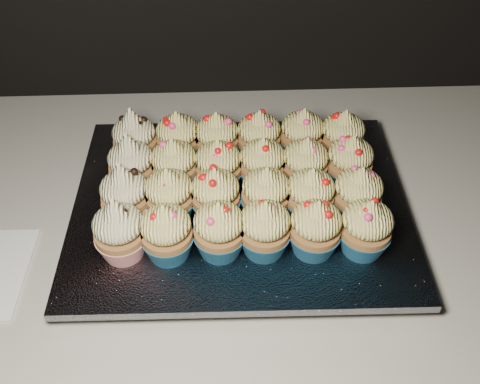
{
  "coord_description": "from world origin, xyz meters",
  "views": [
    {
      "loc": [
        -0.26,
        1.19,
        1.45
      ],
      "look_at": [
        -0.24,
        1.69,
        0.95
      ],
      "focal_mm": 40.0,
      "sensor_mm": 36.0,
      "label": 1
    }
  ],
  "objects": [
    {
      "name": "cupcake_4",
      "position": [
        -0.15,
        1.6,
        0.97
      ],
      "size": [
        0.06,
        0.06,
        0.08
      ],
      "color": "#1B5B82",
      "rests_on": "foil_lining"
    },
    {
      "name": "cupcake_19",
      "position": [
        -0.32,
        1.78,
        0.97
      ],
      "size": [
        0.06,
        0.06,
        0.08
      ],
      "color": "#1B5B82",
      "rests_on": "foil_lining"
    },
    {
      "name": "cupcake_14",
      "position": [
        -0.27,
        1.72,
        0.97
      ],
      "size": [
        0.06,
        0.06,
        0.08
      ],
      "color": "#1B5B82",
      "rests_on": "foil_lining"
    },
    {
      "name": "cupcake_5",
      "position": [
        -0.09,
        1.6,
        0.97
      ],
      "size": [
        0.06,
        0.06,
        0.08
      ],
      "color": "#1B5B82",
      "rests_on": "foil_lining"
    },
    {
      "name": "cupcake_21",
      "position": [
        -0.21,
        1.78,
        0.97
      ],
      "size": [
        0.06,
        0.06,
        0.08
      ],
      "color": "#1B5B82",
      "rests_on": "foil_lining"
    },
    {
      "name": "cupcake_0",
      "position": [
        -0.38,
        1.61,
        0.97
      ],
      "size": [
        0.06,
        0.06,
        0.1
      ],
      "color": "red",
      "rests_on": "foil_lining"
    },
    {
      "name": "cupcake_23",
      "position": [
        -0.09,
        1.77,
        0.97
      ],
      "size": [
        0.06,
        0.06,
        0.08
      ],
      "color": "#1B5B82",
      "rests_on": "foil_lining"
    },
    {
      "name": "cupcake_12",
      "position": [
        -0.38,
        1.72,
        0.97
      ],
      "size": [
        0.06,
        0.06,
        0.1
      ],
      "color": "red",
      "rests_on": "foil_lining"
    },
    {
      "name": "cupcake_9",
      "position": [
        -0.21,
        1.66,
        0.97
      ],
      "size": [
        0.06,
        0.06,
        0.08
      ],
      "color": "#1B5B82",
      "rests_on": "foil_lining"
    },
    {
      "name": "cupcake_18",
      "position": [
        -0.38,
        1.78,
        0.97
      ],
      "size": [
        0.06,
        0.06,
        0.1
      ],
      "color": "red",
      "rests_on": "foil_lining"
    },
    {
      "name": "cupcake_22",
      "position": [
        -0.15,
        1.78,
        0.97
      ],
      "size": [
        0.06,
        0.06,
        0.08
      ],
      "color": "#1B5B82",
      "rests_on": "foil_lining"
    },
    {
      "name": "cupcake_10",
      "position": [
        -0.15,
        1.66,
        0.97
      ],
      "size": [
        0.06,
        0.06,
        0.08
      ],
      "color": "#1B5B82",
      "rests_on": "foil_lining"
    },
    {
      "name": "cupcake_15",
      "position": [
        -0.21,
        1.72,
        0.97
      ],
      "size": [
        0.06,
        0.06,
        0.08
      ],
      "color": "#1B5B82",
      "rests_on": "foil_lining"
    },
    {
      "name": "cupcake_2",
      "position": [
        -0.27,
        1.6,
        0.97
      ],
      "size": [
        0.06,
        0.06,
        0.08
      ],
      "color": "#1B5B82",
      "rests_on": "foil_lining"
    },
    {
      "name": "cupcake_20",
      "position": [
        -0.27,
        1.78,
        0.97
      ],
      "size": [
        0.06,
        0.06,
        0.08
      ],
      "color": "#1B5B82",
      "rests_on": "foil_lining"
    },
    {
      "name": "worktop",
      "position": [
        0.0,
        1.7,
        0.88
      ],
      "size": [
        2.44,
        0.64,
        0.04
      ],
      "primitive_type": "cube",
      "color": "beige",
      "rests_on": "cabinet"
    },
    {
      "name": "cupcake_16",
      "position": [
        -0.15,
        1.72,
        0.97
      ],
      "size": [
        0.06,
        0.06,
        0.08
      ],
      "color": "#1B5B82",
      "rests_on": "foil_lining"
    },
    {
      "name": "cupcake_7",
      "position": [
        -0.33,
        1.66,
        0.97
      ],
      "size": [
        0.06,
        0.06,
        0.08
      ],
      "color": "#1B5B82",
      "rests_on": "foil_lining"
    },
    {
      "name": "cupcake_8",
      "position": [
        -0.27,
        1.66,
        0.97
      ],
      "size": [
        0.06,
        0.06,
        0.08
      ],
      "color": "#1B5B82",
      "rests_on": "foil_lining"
    },
    {
      "name": "cupcake_6",
      "position": [
        -0.38,
        1.67,
        0.97
      ],
      "size": [
        0.06,
        0.06,
        0.1
      ],
      "color": "red",
      "rests_on": "foil_lining"
    },
    {
      "name": "cupcake_17",
      "position": [
        -0.09,
        1.72,
        0.97
      ],
      "size": [
        0.06,
        0.06,
        0.08
      ],
      "color": "#1B5B82",
      "rests_on": "foil_lining"
    },
    {
      "name": "cabinet",
      "position": [
        0.0,
        1.7,
        0.43
      ],
      "size": [
        2.4,
        0.6,
        0.86
      ],
      "primitive_type": "cube",
      "color": "black",
      "rests_on": "ground"
    },
    {
      "name": "baking_tray",
      "position": [
        -0.24,
        1.69,
        0.91
      ],
      "size": [
        0.42,
        0.32,
        0.02
      ],
      "primitive_type": "cube",
      "rotation": [
        0.0,
        0.0,
        -0.01
      ],
      "color": "black",
      "rests_on": "worktop"
    },
    {
      "name": "cupcake_11",
      "position": [
        -0.09,
        1.66,
        0.97
      ],
      "size": [
        0.06,
        0.06,
        0.08
      ],
      "color": "#1B5B82",
      "rests_on": "foil_lining"
    },
    {
      "name": "foil_lining",
      "position": [
        -0.24,
        1.69,
        0.93
      ],
      "size": [
        0.45,
        0.35,
        0.01
      ],
      "primitive_type": "cube",
      "rotation": [
        0.0,
        0.0,
        -0.01
      ],
      "color": "silver",
      "rests_on": "baking_tray"
    },
    {
      "name": "cupcake_3",
      "position": [
        -0.21,
        1.6,
        0.97
      ],
      "size": [
        0.06,
        0.06,
        0.08
      ],
      "color": "#1B5B82",
      "rests_on": "foil_lining"
    },
    {
      "name": "cupcake_13",
      "position": [
        -0.33,
        1.72,
        0.97
      ],
      "size": [
        0.06,
        0.06,
        0.08
      ],
      "color": "#1B5B82",
      "rests_on": "foil_lining"
    },
    {
      "name": "cupcake_1",
      "position": [
        -0.33,
        1.6,
        0.97
      ],
      "size": [
        0.06,
        0.06,
        0.08
      ],
      "color": "#1B5B82",
      "rests_on": "foil_lining"
    }
  ]
}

